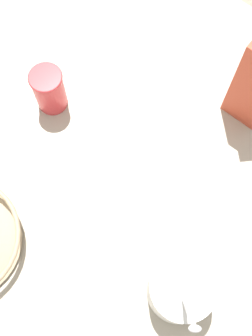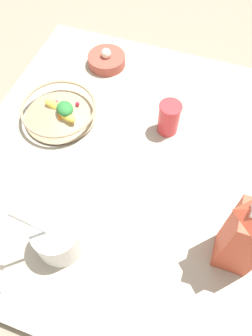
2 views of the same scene
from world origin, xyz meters
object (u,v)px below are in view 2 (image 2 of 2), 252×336
at_px(fruit_bowl, 59,111).
at_px(garlic_bowl, 107,60).
at_px(milk_carton, 247,236).
at_px(yogurt_tub, 58,237).
at_px(drinking_cup, 169,117).

xyz_separation_m(fruit_bowl, garlic_bowl, (-0.29, 0.05, -0.01)).
xyz_separation_m(milk_carton, yogurt_tub, (0.12, -0.43, -0.08)).
relative_size(yogurt_tub, drinking_cup, 2.29).
relative_size(milk_carton, garlic_bowl, 2.10).
bearing_deg(yogurt_tub, milk_carton, 105.84).
relative_size(milk_carton, drinking_cup, 2.56).
bearing_deg(garlic_bowl, yogurt_tub, 11.26).
relative_size(fruit_bowl, yogurt_tub, 0.94).
xyz_separation_m(yogurt_tub, garlic_bowl, (-0.69, -0.14, -0.04)).
distance_m(yogurt_tub, drinking_cup, 0.49).
relative_size(milk_carton, yogurt_tub, 1.12).
bearing_deg(garlic_bowl, drinking_cup, 52.98).
bearing_deg(drinking_cup, milk_carton, 37.52).
bearing_deg(milk_carton, fruit_bowl, -114.22).
bearing_deg(drinking_cup, garlic_bowl, -127.02).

